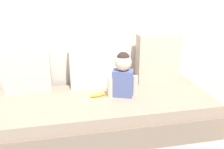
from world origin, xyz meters
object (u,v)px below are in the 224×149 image
at_px(banana, 98,95).
at_px(couch, 101,114).
at_px(throw_pillow_center, 96,64).
at_px(toddler, 123,73).
at_px(throw_pillow_left, 27,72).
at_px(throw_pillow_right, 158,58).

bearing_deg(banana, couch, -59.18).
distance_m(throw_pillow_center, toddler, 0.40).
relative_size(throw_pillow_left, banana, 2.86).
bearing_deg(banana, toddler, -7.09).
bearing_deg(toddler, throw_pillow_center, 125.29).
relative_size(couch, throw_pillow_left, 4.92).
bearing_deg(throw_pillow_right, throw_pillow_left, 180.00).
distance_m(throw_pillow_left, banana, 0.80).
distance_m(couch, banana, 0.21).
relative_size(throw_pillow_center, toddler, 1.22).
bearing_deg(throw_pillow_right, couch, -155.32).
height_order(throw_pillow_center, banana, throw_pillow_center).
bearing_deg(throw_pillow_center, toddler, -54.71).
xyz_separation_m(throw_pillow_left, throw_pillow_center, (0.74, 0.00, 0.04)).
bearing_deg(toddler, throw_pillow_left, 161.32).
bearing_deg(throw_pillow_center, throw_pillow_left, 180.00).
height_order(couch, throw_pillow_right, throw_pillow_right).
relative_size(couch, throw_pillow_right, 4.14).
height_order(couch, banana, banana).
distance_m(throw_pillow_left, throw_pillow_right, 1.48).
height_order(toddler, banana, toddler).
height_order(throw_pillow_left, banana, throw_pillow_left).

